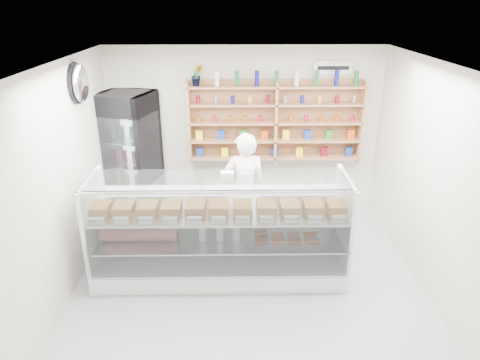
{
  "coord_description": "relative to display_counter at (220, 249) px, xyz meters",
  "views": [
    {
      "loc": [
        -0.18,
        -4.43,
        3.47
      ],
      "look_at": [
        -0.1,
        0.9,
        1.19
      ],
      "focal_mm": 32.0,
      "sensor_mm": 36.0,
      "label": 1
    }
  ],
  "objects": [
    {
      "name": "display_counter",
      "position": [
        0.0,
        0.0,
        0.0
      ],
      "size": [
        3.27,
        0.98,
        1.42
      ],
      "color": "white",
      "rests_on": "floor"
    },
    {
      "name": "room",
      "position": [
        0.37,
        -0.47,
        1.02
      ],
      "size": [
        5.0,
        5.0,
        5.0
      ],
      "color": "#99999D",
      "rests_on": "ground"
    },
    {
      "name": "security_mirror",
      "position": [
        -1.8,
        0.73,
        2.07
      ],
      "size": [
        0.15,
        0.5,
        0.5
      ],
      "primitive_type": "ellipsoid",
      "color": "silver",
      "rests_on": "left_wall"
    },
    {
      "name": "wall_shelving",
      "position": [
        0.87,
        1.87,
        1.21
      ],
      "size": [
        2.84,
        0.28,
        1.33
      ],
      "color": "#A3754D",
      "rests_on": "back_wall"
    },
    {
      "name": "shop_worker",
      "position": [
        0.35,
        0.88,
        0.48
      ],
      "size": [
        0.65,
        0.45,
        1.73
      ],
      "primitive_type": "imported",
      "rotation": [
        0.0,
        0.0,
        3.21
      ],
      "color": "white",
      "rests_on": "floor"
    },
    {
      "name": "potted_plant",
      "position": [
        -0.38,
        1.87,
        1.98
      ],
      "size": [
        0.22,
        0.2,
        0.34
      ],
      "primitive_type": "imported",
      "rotation": [
        0.0,
        0.0,
        0.34
      ],
      "color": "#1E6626",
      "rests_on": "wall_shelving"
    },
    {
      "name": "drinks_cooler",
      "position": [
        -1.48,
        1.66,
        0.69
      ],
      "size": [
        0.96,
        0.95,
        2.14
      ],
      "rotation": [
        0.0,
        0.0,
        -0.31
      ],
      "color": "black",
      "rests_on": "floor"
    },
    {
      "name": "wall_sign",
      "position": [
        1.77,
        2.0,
        2.07
      ],
      "size": [
        0.62,
        0.03,
        0.2
      ],
      "primitive_type": "cube",
      "color": "white",
      "rests_on": "back_wall"
    }
  ]
}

